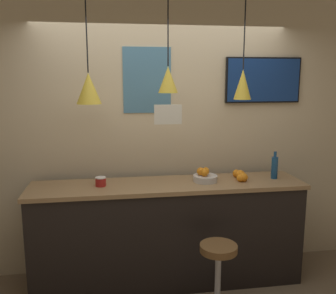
{
  "coord_description": "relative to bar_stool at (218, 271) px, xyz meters",
  "views": [
    {
      "loc": [
        -0.53,
        -2.83,
        2.0
      ],
      "look_at": [
        0.0,
        0.55,
        1.36
      ],
      "focal_mm": 40.0,
      "sensor_mm": 36.0,
      "label": 1
    }
  ],
  "objects": [
    {
      "name": "wall_poster",
      "position": [
        -0.48,
        0.96,
        1.56
      ],
      "size": [
        0.47,
        0.01,
        0.64
      ],
      "color": "teal"
    },
    {
      "name": "fruit_bowl",
      "position": [
        0.03,
        0.61,
        0.65
      ],
      "size": [
        0.23,
        0.23,
        0.14
      ],
      "color": "beige",
      "rests_on": "service_counter"
    },
    {
      "name": "spread_jar",
      "position": [
        -0.96,
        0.61,
        0.64
      ],
      "size": [
        0.1,
        0.1,
        0.08
      ],
      "color": "red",
      "rests_on": "service_counter"
    },
    {
      "name": "hanging_menu_board",
      "position": [
        -0.36,
        0.4,
        1.27
      ],
      "size": [
        0.24,
        0.01,
        0.17
      ],
      "color": "white"
    },
    {
      "name": "juice_bottle",
      "position": [
        0.74,
        0.61,
        0.71
      ],
      "size": [
        0.06,
        0.06,
        0.27
      ],
      "color": "navy",
      "rests_on": "service_counter"
    },
    {
      "name": "pendant_lamp_middle",
      "position": [
        -0.33,
        0.6,
        1.57
      ],
      "size": [
        0.18,
        0.18,
        0.94
      ],
      "color": "black"
    },
    {
      "name": "orange_pile",
      "position": [
        0.4,
        0.63,
        0.64
      ],
      "size": [
        0.13,
        0.26,
        0.08
      ],
      "color": "orange",
      "rests_on": "service_counter"
    },
    {
      "name": "service_counter",
      "position": [
        -0.33,
        0.6,
        0.1
      ],
      "size": [
        2.6,
        0.56,
        1.01
      ],
      "color": "black",
      "rests_on": "ground_plane"
    },
    {
      "name": "mounted_tv",
      "position": [
        0.72,
        0.94,
        1.56
      ],
      "size": [
        0.8,
        0.04,
        0.46
      ],
      "color": "black"
    },
    {
      "name": "pendant_lamp_right",
      "position": [
        0.37,
        0.6,
        1.53
      ],
      "size": [
        0.16,
        0.16,
        1.01
      ],
      "color": "black"
    },
    {
      "name": "bar_stool",
      "position": [
        0.0,
        0.0,
        0.0
      ],
      "size": [
        0.37,
        0.37,
        0.64
      ],
      "color": "#B7B7BC",
      "rests_on": "ground_plane"
    },
    {
      "name": "pendant_lamp_left",
      "position": [
        -1.03,
        0.6,
        1.5
      ],
      "size": [
        0.22,
        0.22,
        1.04
      ],
      "color": "black"
    },
    {
      "name": "back_wall",
      "position": [
        -0.33,
        0.99,
        1.04
      ],
      "size": [
        8.0,
        0.06,
        2.9
      ],
      "color": "beige",
      "rests_on": "ground_plane"
    }
  ]
}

